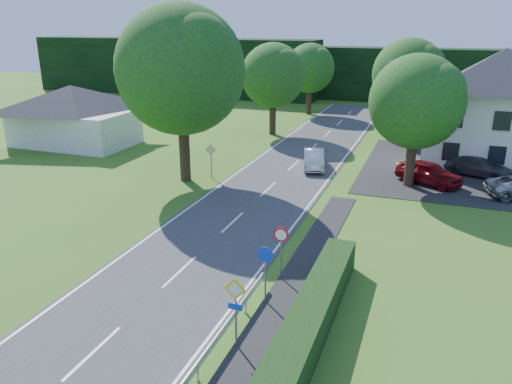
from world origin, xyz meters
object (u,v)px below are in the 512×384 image
at_px(parked_car_red, 429,173).
at_px(parasol, 485,161).
at_px(parked_car_grey, 478,166).
at_px(moving_car, 314,159).
at_px(motorcycle, 323,155).
at_px(streetlight, 410,114).

xyz_separation_m(parked_car_red, parasol, (3.67, 3.79, 0.21)).
bearing_deg(parasol, parked_car_red, -134.06).
bearing_deg(parked_car_red, parked_car_grey, -16.81).
distance_m(moving_car, motorcycle, 2.29).
xyz_separation_m(motorcycle, parked_car_grey, (11.13, -0.08, 0.23)).
bearing_deg(streetlight, moving_car, -178.26).
bearing_deg(parasol, motorcycle, -177.48).
bearing_deg(parked_car_red, moving_car, 111.13).
bearing_deg(streetlight, parked_car_red, -35.88).
relative_size(parked_car_grey, parasol, 2.20).
distance_m(parked_car_red, parasol, 5.28).
relative_size(moving_car, parked_car_grey, 0.88).
distance_m(streetlight, motorcycle, 7.70).
xyz_separation_m(streetlight, parked_car_red, (1.66, -1.20, -3.67)).
distance_m(streetlight, parked_car_red, 4.20).
xyz_separation_m(moving_car, parked_car_red, (8.13, -1.01, 0.07)).
height_order(streetlight, parasol, streetlight).
bearing_deg(parked_car_grey, moving_car, 121.61).
xyz_separation_m(streetlight, parked_car_grey, (4.87, 2.00, -3.74)).
height_order(moving_car, parasol, parasol).
bearing_deg(parked_car_red, streetlight, 82.32).
bearing_deg(motorcycle, moving_car, -111.97).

